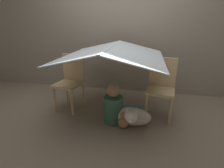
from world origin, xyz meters
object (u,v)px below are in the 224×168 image
(chair_left, at_px, (70,80))
(person_front, at_px, (113,106))
(dog, at_px, (132,116))
(chair_right, at_px, (161,86))

(chair_left, height_order, person_front, chair_left)
(dog, bearing_deg, person_front, 165.51)
(chair_left, bearing_deg, person_front, -11.94)
(person_front, bearing_deg, chair_left, 157.17)
(chair_right, bearing_deg, chair_left, -171.97)
(person_front, height_order, dog, person_front)
(dog, bearing_deg, chair_right, 46.10)
(chair_right, height_order, person_front, chair_right)
(chair_left, relative_size, chair_right, 1.00)
(chair_left, xyz_separation_m, chair_right, (1.38, 0.00, 0.00))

